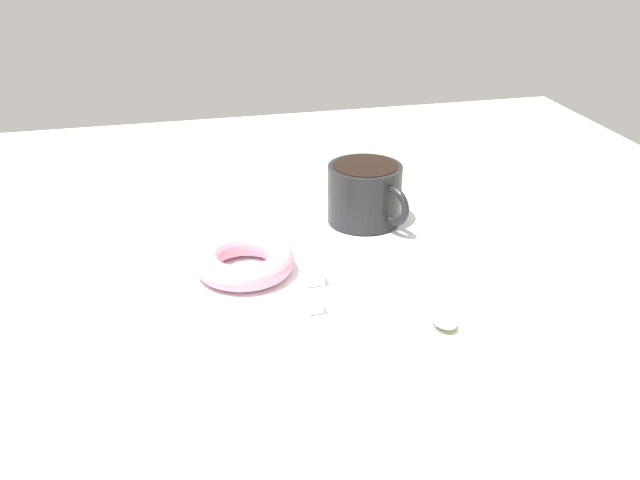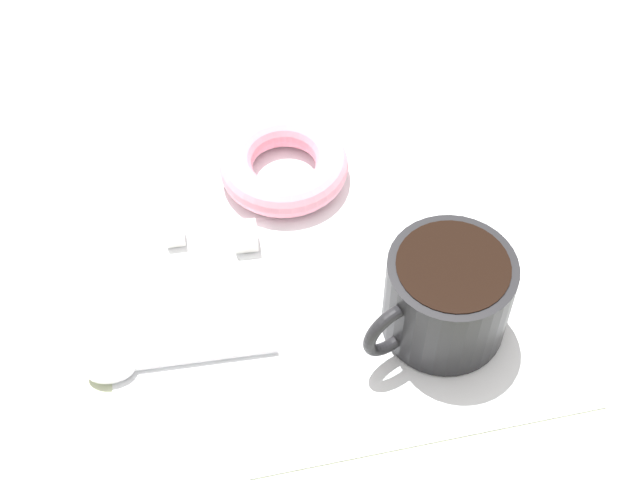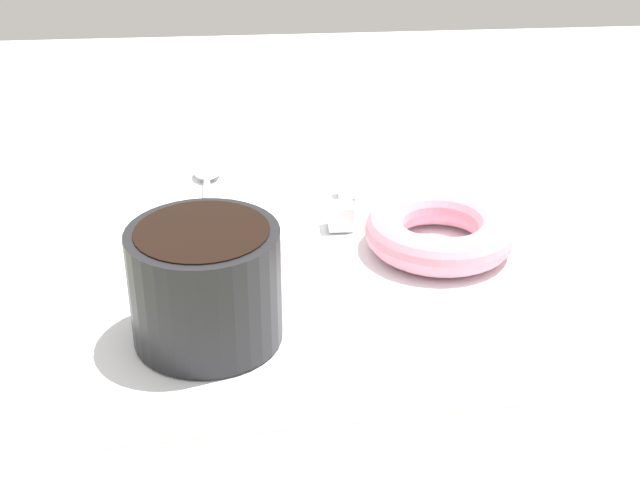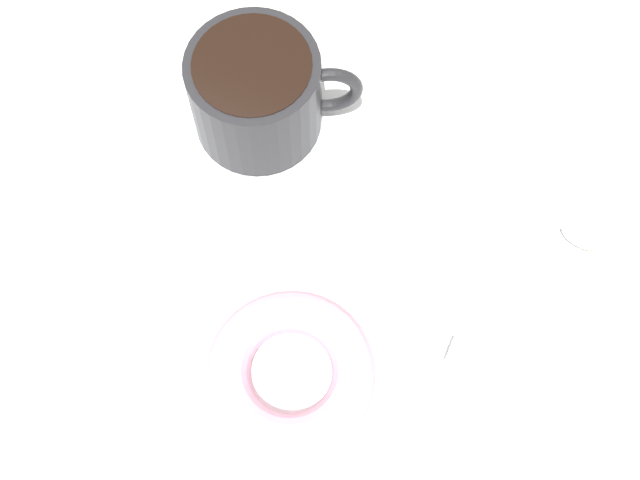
% 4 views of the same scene
% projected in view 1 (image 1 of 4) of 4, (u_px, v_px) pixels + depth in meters
% --- Properties ---
extents(ground_plane, '(1.20, 1.20, 0.02)m').
position_uv_depth(ground_plane, '(327.00, 276.00, 0.80)').
color(ground_plane, beige).
extents(napkin, '(0.36, 0.36, 0.00)m').
position_uv_depth(napkin, '(320.00, 257.00, 0.81)').
color(napkin, white).
rests_on(napkin, ground_plane).
extents(coffee_cup, '(0.09, 0.11, 0.07)m').
position_uv_depth(coffee_cup, '(365.00, 192.00, 0.88)').
color(coffee_cup, black).
rests_on(coffee_cup, napkin).
extents(donut, '(0.11, 0.11, 0.03)m').
position_uv_depth(donut, '(244.00, 261.00, 0.77)').
color(donut, pink).
rests_on(donut, napkin).
extents(spoon, '(0.02, 0.14, 0.01)m').
position_uv_depth(spoon, '(436.00, 309.00, 0.70)').
color(spoon, silver).
rests_on(spoon, napkin).
extents(sugar_cube, '(0.02, 0.02, 0.02)m').
position_uv_depth(sugar_cube, '(314.00, 274.00, 0.75)').
color(sugar_cube, white).
rests_on(sugar_cube, napkin).
extents(sugar_cube_extra, '(0.01, 0.01, 0.01)m').
position_uv_depth(sugar_cube_extra, '(315.00, 304.00, 0.70)').
color(sugar_cube_extra, white).
rests_on(sugar_cube_extra, napkin).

